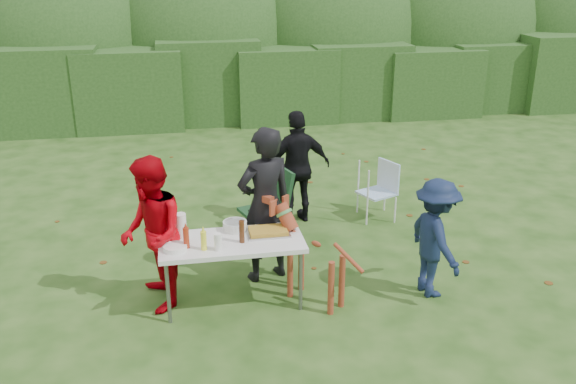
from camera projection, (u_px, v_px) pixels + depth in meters
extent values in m
plane|color=#1E4211|center=(261.00, 308.00, 6.49)|extent=(80.00, 80.00, 0.00)
cube|color=#23471C|center=(209.00, 84.00, 13.51)|extent=(22.00, 1.40, 1.70)
ellipsoid|color=#3D6628|center=(204.00, 41.00, 14.71)|extent=(20.00, 2.60, 3.20)
cube|color=silver|center=(232.00, 242.00, 6.35)|extent=(1.50, 0.70, 0.05)
cylinder|color=slate|center=(168.00, 293.00, 6.11)|extent=(0.04, 0.04, 0.69)
cylinder|color=slate|center=(301.00, 281.00, 6.35)|extent=(0.04, 0.04, 0.69)
cylinder|color=slate|center=(168.00, 267.00, 6.63)|extent=(0.04, 0.04, 0.69)
cylinder|color=slate|center=(291.00, 256.00, 6.86)|extent=(0.04, 0.04, 0.69)
imported|color=black|center=(265.00, 205.00, 6.81)|extent=(0.76, 0.62, 1.81)
imported|color=#AD0009|center=(152.00, 235.00, 6.27)|extent=(0.74, 0.88, 1.65)
imported|color=black|center=(298.00, 167.00, 8.37)|extent=(0.98, 0.52, 1.59)
imported|color=#121E3C|center=(435.00, 238.00, 6.56)|extent=(0.60, 0.92, 1.33)
cube|color=#B7B7BA|center=(268.00, 233.00, 6.49)|extent=(0.45, 0.30, 0.02)
cube|color=#AB8126|center=(268.00, 231.00, 6.48)|extent=(0.40, 0.26, 0.04)
cylinder|color=yellow|center=(204.00, 241.00, 6.11)|extent=(0.06, 0.06, 0.20)
cylinder|color=#9C2B13|center=(186.00, 238.00, 6.14)|extent=(0.06, 0.06, 0.22)
cylinder|color=#47230F|center=(242.00, 232.00, 6.26)|extent=(0.06, 0.06, 0.24)
cylinder|color=white|center=(181.00, 225.00, 6.38)|extent=(0.12, 0.12, 0.26)
cylinder|color=white|center=(218.00, 242.00, 6.10)|extent=(0.08, 0.08, 0.18)
cylinder|color=silver|center=(235.00, 226.00, 6.56)|extent=(0.26, 0.26, 0.10)
cylinder|color=white|center=(175.00, 248.00, 6.12)|extent=(0.24, 0.24, 0.05)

